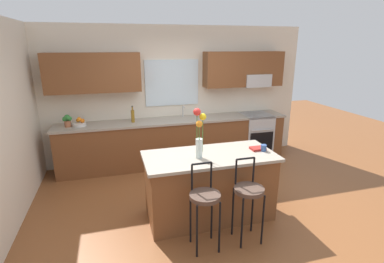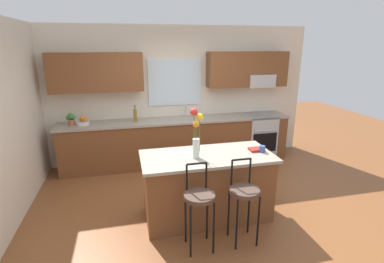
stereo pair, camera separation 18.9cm
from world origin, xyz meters
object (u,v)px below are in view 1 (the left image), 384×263
at_px(bar_stool_near, 205,200).
at_px(mug_ceramic, 264,148).
at_px(bar_stool_middle, 249,193).
at_px(cookbook, 258,148).
at_px(kitchen_island, 209,186).
at_px(potted_plant_small, 67,120).
at_px(oven_range, 255,135).
at_px(flower_vase, 199,132).
at_px(fruit_bowl_oranges, 80,123).
at_px(bottle_olive_oil, 133,116).

xyz_separation_m(bar_stool_near, mug_ceramic, (1.04, 0.57, 0.33)).
distance_m(bar_stool_middle, cookbook, 0.83).
xyz_separation_m(kitchen_island, cookbook, (0.71, 0.01, 0.47)).
distance_m(bar_stool_near, cookbook, 1.21).
xyz_separation_m(cookbook, potted_plant_small, (-2.71, 2.00, 0.10)).
xyz_separation_m(oven_range, kitchen_island, (-1.72, -1.98, 0.00)).
bearing_deg(bar_stool_near, oven_range, 52.52).
xyz_separation_m(flower_vase, cookbook, (0.88, 0.07, -0.33)).
xyz_separation_m(bar_stool_near, fruit_bowl_oranges, (-1.52, 2.63, 0.34)).
distance_m(kitchen_island, bar_stool_middle, 0.71).
xyz_separation_m(oven_range, mug_ceramic, (-0.96, -2.04, 0.51)).
bearing_deg(bar_stool_middle, bottle_olive_oil, 113.08).
xyz_separation_m(flower_vase, mug_ceramic, (0.93, -0.00, -0.30)).
distance_m(flower_vase, cookbook, 0.95).
bearing_deg(mug_ceramic, bar_stool_near, -151.39).
xyz_separation_m(mug_ceramic, potted_plant_small, (-2.76, 2.07, 0.08)).
distance_m(oven_range, bar_stool_middle, 2.99).
relative_size(kitchen_island, cookbook, 8.85).
distance_m(bar_stool_near, flower_vase, 0.85).
bearing_deg(mug_ceramic, fruit_bowl_oranges, 141.06).
bearing_deg(fruit_bowl_oranges, oven_range, -0.45).
xyz_separation_m(kitchen_island, fruit_bowl_oranges, (-1.80, 2.01, 0.51)).
distance_m(cookbook, fruit_bowl_oranges, 3.21).
relative_size(cookbook, potted_plant_small, 0.90).
bearing_deg(oven_range, cookbook, -117.16).
height_order(bar_stool_middle, bottle_olive_oil, bottle_olive_oil).
bearing_deg(potted_plant_small, cookbook, -36.34).
height_order(kitchen_island, bar_stool_near, bar_stool_near).
height_order(mug_ceramic, cookbook, mug_ceramic).
bearing_deg(potted_plant_small, flower_vase, -48.46).
height_order(kitchen_island, potted_plant_small, potted_plant_small).
bearing_deg(potted_plant_small, bar_stool_middle, -49.17).
height_order(cookbook, fruit_bowl_oranges, fruit_bowl_oranges).
distance_m(mug_ceramic, potted_plant_small, 3.45).
height_order(oven_range, bar_stool_near, bar_stool_near).
bearing_deg(mug_ceramic, potted_plant_small, 143.20).
relative_size(bar_stool_middle, bottle_olive_oil, 3.32).
xyz_separation_m(cookbook, bottle_olive_oil, (-1.56, 2.00, 0.11)).
relative_size(oven_range, bottle_olive_oil, 2.93).
distance_m(mug_ceramic, cookbook, 0.09).
bearing_deg(flower_vase, mug_ceramic, -0.11).
distance_m(kitchen_island, bottle_olive_oil, 2.25).
distance_m(oven_range, bottle_olive_oil, 2.64).
distance_m(bar_stool_middle, bottle_olive_oil, 2.89).
bearing_deg(flower_vase, bar_stool_middle, -51.89).
relative_size(bar_stool_near, mug_ceramic, 11.58).
relative_size(mug_ceramic, potted_plant_small, 0.40).
bearing_deg(bar_stool_near, fruit_bowl_oranges, 120.01).
bearing_deg(potted_plant_small, kitchen_island, -45.07).
bearing_deg(potted_plant_small, bottle_olive_oil, -0.02).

